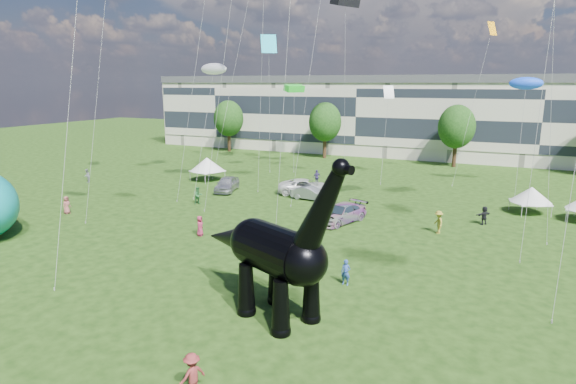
% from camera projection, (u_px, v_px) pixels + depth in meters
% --- Properties ---
extents(ground, '(220.00, 220.00, 0.00)m').
position_uv_depth(ground, '(185.00, 307.00, 26.15)').
color(ground, '#16330C').
rests_on(ground, ground).
extents(terrace_row, '(78.00, 11.00, 12.00)m').
position_uv_depth(terrace_row, '(365.00, 118.00, 82.91)').
color(terrace_row, beige).
rests_on(terrace_row, ground).
extents(tree_far_left, '(5.20, 5.20, 9.44)m').
position_uv_depth(tree_far_left, '(228.00, 116.00, 83.95)').
color(tree_far_left, '#382314').
rests_on(tree_far_left, ground).
extents(tree_mid_left, '(5.20, 5.20, 9.44)m').
position_uv_depth(tree_mid_left, '(325.00, 119.00, 76.54)').
color(tree_mid_left, '#382314').
rests_on(tree_mid_left, ground).
extents(tree_mid_right, '(5.20, 5.20, 9.44)m').
position_uv_depth(tree_mid_right, '(457.00, 123.00, 68.31)').
color(tree_mid_right, '#382314').
rests_on(tree_mid_right, ground).
extents(dinosaur_sculpture, '(10.88, 6.03, 9.18)m').
position_uv_depth(dinosaur_sculpture, '(272.00, 252.00, 24.61)').
color(dinosaur_sculpture, black).
rests_on(dinosaur_sculpture, ground).
extents(car_silver, '(3.25, 5.26, 1.67)m').
position_uv_depth(car_silver, '(227.00, 184.00, 53.80)').
color(car_silver, silver).
rests_on(car_silver, ground).
extents(car_grey, '(4.23, 1.72, 1.36)m').
position_uv_depth(car_grey, '(311.00, 193.00, 49.95)').
color(car_grey, gray).
rests_on(car_grey, ground).
extents(car_white, '(6.54, 4.55, 1.66)m').
position_uv_depth(car_white, '(306.00, 187.00, 52.33)').
color(car_white, silver).
rests_on(car_white, ground).
extents(car_dark, '(3.95, 5.97, 1.61)m').
position_uv_depth(car_dark, '(341.00, 213.00, 41.79)').
color(car_dark, '#595960').
rests_on(car_dark, ground).
extents(gazebo_near, '(4.78, 4.78, 2.53)m').
position_uv_depth(gazebo_near, '(531.00, 195.00, 44.48)').
color(gazebo_near, silver).
rests_on(gazebo_near, ground).
extents(gazebo_left, '(5.24, 5.24, 2.89)m').
position_uv_depth(gazebo_left, '(207.00, 164.00, 59.52)').
color(gazebo_left, white).
rests_on(gazebo_left, ground).
extents(visitors, '(57.76, 43.82, 1.89)m').
position_uv_depth(visitors, '(292.00, 215.00, 41.10)').
color(visitors, black).
rests_on(visitors, ground).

